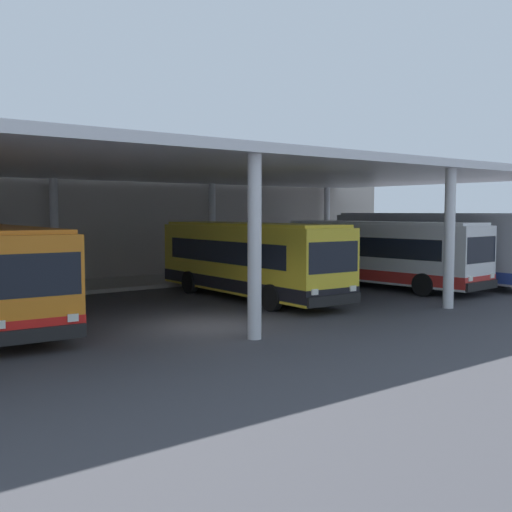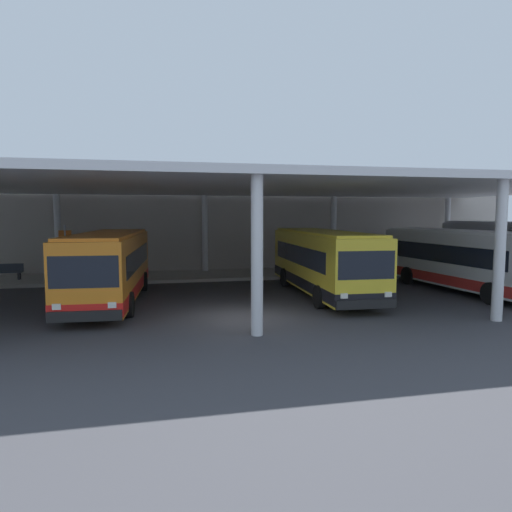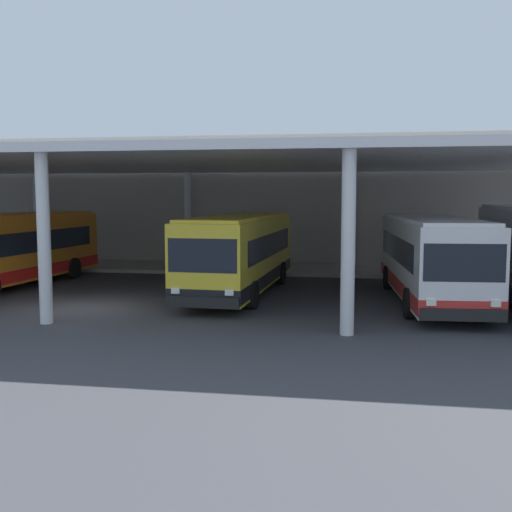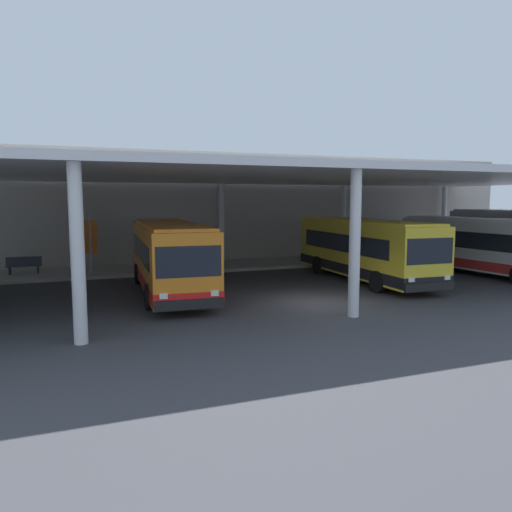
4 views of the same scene
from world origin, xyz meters
The scene contains 7 objects.
ground_plane centered at (0.00, 0.00, 0.00)m, with size 200.00×200.00×0.00m, color #3D3D42.
platform_kerb centered at (0.00, 11.75, 0.09)m, with size 42.00×4.50×0.18m, color #A39E93.
station_building_facade centered at (0.00, 15.00, 3.68)m, with size 48.00×1.60×7.37m, color #ADA399.
canopy_shelter centered at (0.00, 5.50, 5.29)m, with size 40.00×17.00×5.55m.
bus_middle_bay centered at (4.84, 4.15, 1.66)m, with size 3.02×10.62×3.17m.
bus_far_bay centered at (12.21, 3.39, 1.66)m, with size 3.18×10.67×3.17m.
bus_departing centered at (15.98, 3.38, 1.84)m, with size 2.99×11.41×3.57m.
Camera 1 is at (-10.63, -16.27, 3.63)m, focal length 43.20 mm.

